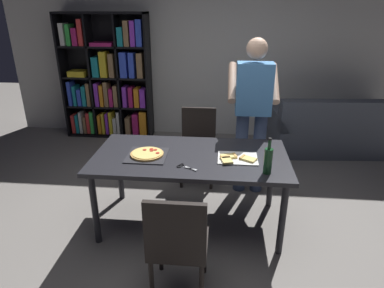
% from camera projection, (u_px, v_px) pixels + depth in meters
% --- Properties ---
extents(ground_plane, '(12.00, 12.00, 0.00)m').
position_uv_depth(ground_plane, '(191.00, 222.00, 3.45)').
color(ground_plane, gray).
extents(back_wall, '(6.40, 0.10, 2.80)m').
position_uv_depth(back_wall, '(206.00, 49.00, 5.29)').
color(back_wall, silver).
rests_on(back_wall, ground_plane).
extents(dining_table, '(1.82, 0.93, 0.75)m').
position_uv_depth(dining_table, '(191.00, 162.00, 3.18)').
color(dining_table, '#232328').
rests_on(dining_table, ground_plane).
extents(chair_near_camera, '(0.42, 0.42, 0.90)m').
position_uv_depth(chair_near_camera, '(178.00, 242.00, 2.38)').
color(chair_near_camera, black).
rests_on(chair_near_camera, ground_plane).
extents(chair_far_side, '(0.42, 0.42, 0.90)m').
position_uv_depth(chair_far_side, '(198.00, 140.00, 4.12)').
color(chair_far_side, black).
rests_on(chair_far_side, ground_plane).
extents(couch, '(1.76, 0.98, 0.85)m').
position_uv_depth(couch, '(331.00, 132.00, 4.99)').
color(couch, '#4C515B').
rests_on(couch, ground_plane).
extents(bookshelf, '(1.40, 0.35, 1.95)m').
position_uv_depth(bookshelf, '(109.00, 81.00, 5.40)').
color(bookshelf, black).
rests_on(bookshelf, ground_plane).
extents(person_serving_pizza, '(0.55, 0.54, 1.75)m').
position_uv_depth(person_serving_pizza, '(253.00, 109.00, 3.68)').
color(person_serving_pizza, '#38476B').
rests_on(person_serving_pizza, ground_plane).
extents(pepperoni_pizza_on_tray, '(0.37, 0.37, 0.04)m').
position_uv_depth(pepperoni_pizza_on_tray, '(147.00, 154.00, 3.13)').
color(pepperoni_pizza_on_tray, '#2D2D33').
rests_on(pepperoni_pizza_on_tray, dining_table).
extents(pizza_slices_on_towel, '(0.36, 0.30, 0.03)m').
position_uv_depth(pizza_slices_on_towel, '(236.00, 158.00, 3.07)').
color(pizza_slices_on_towel, white).
rests_on(pizza_slices_on_towel, dining_table).
extents(wine_bottle, '(0.07, 0.07, 0.32)m').
position_uv_depth(wine_bottle, '(268.00, 160.00, 2.78)').
color(wine_bottle, '#194723').
rests_on(wine_bottle, dining_table).
extents(kitchen_scissors, '(0.19, 0.14, 0.01)m').
position_uv_depth(kitchen_scissors, '(184.00, 166.00, 2.92)').
color(kitchen_scissors, silver).
rests_on(kitchen_scissors, dining_table).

